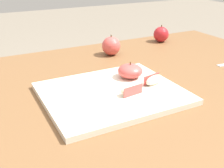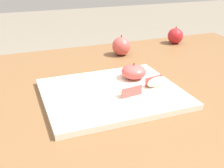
{
  "view_description": "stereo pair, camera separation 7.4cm",
  "coord_description": "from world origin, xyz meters",
  "px_view_note": "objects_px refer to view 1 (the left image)",
  "views": [
    {
      "loc": [
        -0.33,
        -0.61,
        1.07
      ],
      "look_at": [
        -0.02,
        -0.01,
        0.77
      ],
      "focal_mm": 44.48,
      "sensor_mm": 36.0,
      "label": 1
    },
    {
      "loc": [
        -0.27,
        -0.64,
        1.07
      ],
      "look_at": [
        -0.02,
        -0.01,
        0.77
      ],
      "focal_mm": 44.48,
      "sensor_mm": 36.0,
      "label": 2
    }
  ],
  "objects_px": {
    "apple_wedge_back": "(154,80)",
    "whole_apple_crimson": "(161,34)",
    "apple_half_skin_up": "(130,71)",
    "cutting_board": "(112,93)",
    "whole_apple_pink_lady": "(111,46)",
    "apple_wedge_near_knife": "(131,89)"
  },
  "relations": [
    {
      "from": "cutting_board",
      "to": "apple_half_skin_up",
      "type": "height_order",
      "value": "apple_half_skin_up"
    },
    {
      "from": "apple_half_skin_up",
      "to": "apple_wedge_near_knife",
      "type": "distance_m",
      "value": 0.11
    },
    {
      "from": "apple_half_skin_up",
      "to": "whole_apple_crimson",
      "type": "relative_size",
      "value": 0.98
    },
    {
      "from": "apple_wedge_back",
      "to": "whole_apple_crimson",
      "type": "height_order",
      "value": "whole_apple_crimson"
    },
    {
      "from": "whole_apple_crimson",
      "to": "cutting_board",
      "type": "bearing_deg",
      "value": -139.19
    },
    {
      "from": "apple_half_skin_up",
      "to": "whole_apple_crimson",
      "type": "bearing_deg",
      "value": 42.6
    },
    {
      "from": "cutting_board",
      "to": "apple_wedge_near_knife",
      "type": "distance_m",
      "value": 0.06
    },
    {
      "from": "apple_wedge_back",
      "to": "apple_half_skin_up",
      "type": "bearing_deg",
      "value": 113.66
    },
    {
      "from": "apple_half_skin_up",
      "to": "whole_apple_crimson",
      "type": "xyz_separation_m",
      "value": [
        0.35,
        0.33,
        -0.0
      ]
    },
    {
      "from": "apple_wedge_back",
      "to": "whole_apple_pink_lady",
      "type": "distance_m",
      "value": 0.34
    },
    {
      "from": "whole_apple_crimson",
      "to": "apple_wedge_back",
      "type": "bearing_deg",
      "value": -128.61
    },
    {
      "from": "apple_half_skin_up",
      "to": "whole_apple_pink_lady",
      "type": "height_order",
      "value": "whole_apple_pink_lady"
    },
    {
      "from": "apple_wedge_near_knife",
      "to": "whole_apple_pink_lady",
      "type": "bearing_deg",
      "value": 70.61
    },
    {
      "from": "whole_apple_crimson",
      "to": "apple_half_skin_up",
      "type": "bearing_deg",
      "value": -137.4
    },
    {
      "from": "apple_wedge_near_knife",
      "to": "whole_apple_crimson",
      "type": "bearing_deg",
      "value": 45.93
    },
    {
      "from": "apple_half_skin_up",
      "to": "whole_apple_crimson",
      "type": "height_order",
      "value": "whole_apple_crimson"
    },
    {
      "from": "apple_wedge_back",
      "to": "whole_apple_crimson",
      "type": "distance_m",
      "value": 0.51
    },
    {
      "from": "whole_apple_pink_lady",
      "to": "whole_apple_crimson",
      "type": "bearing_deg",
      "value": 13.07
    },
    {
      "from": "apple_half_skin_up",
      "to": "whole_apple_pink_lady",
      "type": "bearing_deg",
      "value": 75.04
    },
    {
      "from": "cutting_board",
      "to": "whole_apple_crimson",
      "type": "relative_size",
      "value": 4.81
    },
    {
      "from": "apple_half_skin_up",
      "to": "apple_wedge_back",
      "type": "height_order",
      "value": "apple_half_skin_up"
    },
    {
      "from": "apple_wedge_back",
      "to": "apple_wedge_near_knife",
      "type": "height_order",
      "value": "same"
    }
  ]
}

